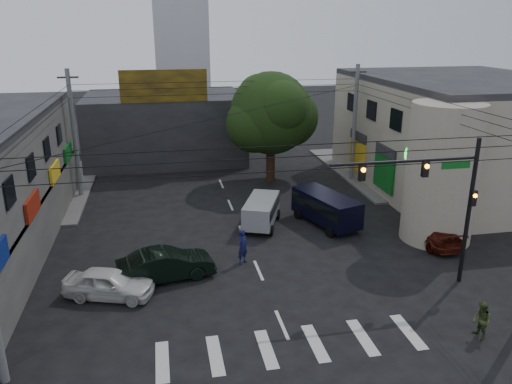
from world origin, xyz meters
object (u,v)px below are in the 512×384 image
object	(u,v)px
white_compact	(109,283)
pedestrian_olive	(482,321)
traffic_officer	(243,247)
utility_pole_far_left	(75,135)
traffic_gantry	(439,190)
street_tree	(271,114)
dark_sedan	(166,265)
navy_van	(326,210)
maroon_sedan	(431,231)
utility_pole_far_right	(354,124)
silver_minivan	(261,213)

from	to	relation	value
white_compact	pedestrian_olive	xyz separation A→B (m)	(14.90, -6.18, 0.09)
pedestrian_olive	traffic_officer	bearing A→B (deg)	-137.76
utility_pole_far_left	white_compact	bearing A→B (deg)	-78.12
traffic_gantry	white_compact	size ratio (longest dim) A/B	1.62
white_compact	pedestrian_olive	size ratio (longest dim) A/B	2.79
street_tree	dark_sedan	world-z (taller)	street_tree
navy_van	traffic_officer	world-z (taller)	navy_van
traffic_officer	maroon_sedan	bearing A→B (deg)	-38.36
maroon_sedan	traffic_officer	xyz separation A→B (m)	(-11.13, -0.55, 0.27)
utility_pole_far_left	white_compact	size ratio (longest dim) A/B	2.08
street_tree	utility_pole_far_right	xyz separation A→B (m)	(6.50, -1.00, -0.87)
utility_pole_far_left	utility_pole_far_right	world-z (taller)	same
utility_pole_far_left	traffic_officer	bearing A→B (deg)	-52.80
street_tree	dark_sedan	distance (m)	17.94
white_compact	utility_pole_far_right	bearing A→B (deg)	-31.32
white_compact	navy_van	bearing A→B (deg)	-44.63
traffic_gantry	pedestrian_olive	world-z (taller)	traffic_gantry
utility_pole_far_left	utility_pole_far_right	distance (m)	21.00
navy_van	traffic_officer	xyz separation A→B (m)	(-6.01, -4.29, -0.05)
utility_pole_far_right	maroon_sedan	size ratio (longest dim) A/B	1.96
utility_pole_far_left	navy_van	bearing A→B (deg)	-28.76
dark_sedan	navy_van	distance (m)	11.34
utility_pole_far_left	dark_sedan	xyz separation A→B (m)	(5.85, -14.00, -3.82)
navy_van	pedestrian_olive	bearing A→B (deg)	171.78
utility_pole_far_right	traffic_gantry	bearing A→B (deg)	-98.94
maroon_sedan	traffic_officer	world-z (taller)	traffic_officer
white_compact	silver_minivan	distance (m)	11.20
white_compact	navy_van	world-z (taller)	navy_van
silver_minivan	pedestrian_olive	bearing A→B (deg)	-132.90
dark_sedan	pedestrian_olive	world-z (taller)	pedestrian_olive
white_compact	maroon_sedan	world-z (taller)	white_compact
traffic_officer	utility_pole_far_left	bearing A→B (deg)	86.01
utility_pole_far_right	navy_van	size ratio (longest dim) A/B	1.73
street_tree	traffic_gantry	world-z (taller)	street_tree
traffic_officer	street_tree	bearing A→B (deg)	30.50
utility_pole_far_right	dark_sedan	distance (m)	20.98
dark_sedan	white_compact	distance (m)	2.92
street_tree	traffic_officer	world-z (taller)	street_tree
utility_pole_far_left	traffic_officer	xyz separation A→B (m)	(9.87, -13.00, -3.65)
dark_sedan	white_compact	xyz separation A→B (m)	(-2.64, -1.24, -0.08)
utility_pole_far_left	maroon_sedan	bearing A→B (deg)	-30.66
traffic_gantry	utility_pole_far_right	xyz separation A→B (m)	(2.68, 17.00, -0.23)
silver_minivan	navy_van	bearing A→B (deg)	-76.30
dark_sedan	pedestrian_olive	xyz separation A→B (m)	(12.26, -7.42, 0.01)
white_compact	traffic_officer	xyz separation A→B (m)	(6.66, 2.25, 0.24)
traffic_gantry	maroon_sedan	world-z (taller)	traffic_gantry
traffic_gantry	pedestrian_olive	xyz separation A→B (m)	(-0.22, -4.42, -4.04)
maroon_sedan	silver_minivan	world-z (taller)	silver_minivan
utility_pole_far_right	white_compact	world-z (taller)	utility_pole_far_right
street_tree	utility_pole_far_right	distance (m)	6.63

